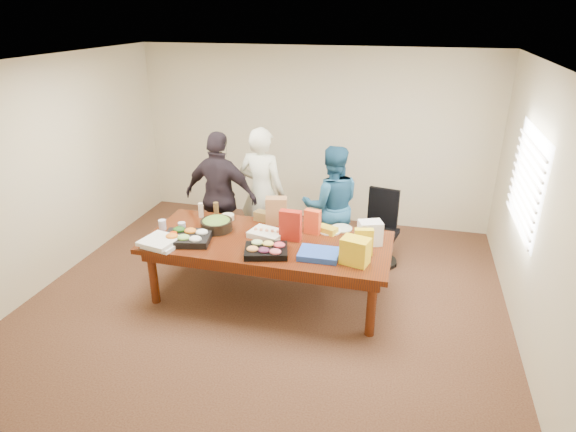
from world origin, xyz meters
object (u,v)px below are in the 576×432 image
(sheet_cake, at_px, (267,234))
(salad_bowl, at_px, (216,225))
(person_right, at_px, (331,206))
(conference_table, at_px, (268,269))
(person_center, at_px, (262,192))
(office_chair, at_px, (381,231))

(sheet_cake, relative_size, salad_bowl, 1.01)
(sheet_cake, distance_m, salad_bowl, 0.63)
(sheet_cake, xyz_separation_m, salad_bowl, (-0.63, 0.03, 0.03))
(person_right, bearing_deg, sheet_cake, 43.10)
(conference_table, relative_size, person_center, 1.57)
(office_chair, xyz_separation_m, salad_bowl, (-1.88, -1.03, 0.33))
(conference_table, xyz_separation_m, person_center, (-0.42, 1.12, 0.52))
(conference_table, relative_size, person_right, 1.73)
(office_chair, height_order, person_right, person_right)
(person_right, bearing_deg, person_center, -18.55)
(person_center, xyz_separation_m, sheet_cake, (0.38, -1.03, -0.11))
(salad_bowl, bearing_deg, conference_table, -9.81)
(conference_table, xyz_separation_m, person_right, (0.55, 1.08, 0.43))
(person_right, bearing_deg, office_chair, 169.49)
(office_chair, bearing_deg, sheet_cake, -128.16)
(conference_table, distance_m, salad_bowl, 0.81)
(office_chair, bearing_deg, conference_table, -124.97)
(person_center, bearing_deg, office_chair, -170.79)
(person_center, distance_m, salad_bowl, 1.04)
(conference_table, xyz_separation_m, office_chair, (1.21, 1.15, 0.11))
(conference_table, distance_m, person_center, 1.30)
(office_chair, distance_m, sheet_cake, 1.66)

